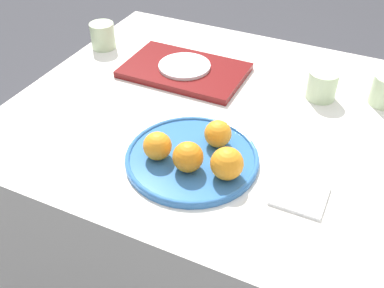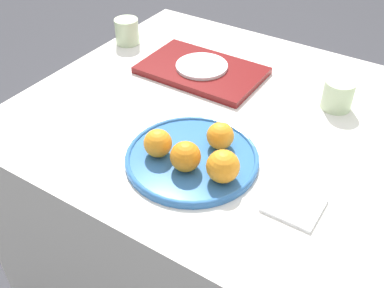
# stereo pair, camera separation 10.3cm
# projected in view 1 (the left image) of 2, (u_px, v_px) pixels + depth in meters

# --- Properties ---
(ground_plane) EXTENTS (12.00, 12.00, 0.00)m
(ground_plane) POSITION_uv_depth(u_px,v_px,m) (242.00, 279.00, 1.64)
(ground_plane) COLOR #38383D
(table) EXTENTS (1.35, 0.97, 0.72)m
(table) POSITION_uv_depth(u_px,v_px,m) (250.00, 213.00, 1.42)
(table) COLOR silver
(table) RESTS_ON ground_plane
(fruit_platter) EXTENTS (0.32, 0.32, 0.02)m
(fruit_platter) POSITION_uv_depth(u_px,v_px,m) (192.00, 157.00, 1.06)
(fruit_platter) COLOR #336BAD
(fruit_platter) RESTS_ON table
(orange_0) EXTENTS (0.07, 0.07, 0.07)m
(orange_0) POSITION_uv_depth(u_px,v_px,m) (157.00, 146.00, 1.03)
(orange_0) COLOR orange
(orange_0) RESTS_ON fruit_platter
(orange_1) EXTENTS (0.07, 0.07, 0.07)m
(orange_1) POSITION_uv_depth(u_px,v_px,m) (228.00, 164.00, 0.98)
(orange_1) COLOR orange
(orange_1) RESTS_ON fruit_platter
(orange_2) EXTENTS (0.07, 0.07, 0.07)m
(orange_2) POSITION_uv_depth(u_px,v_px,m) (188.00, 157.00, 1.00)
(orange_2) COLOR orange
(orange_2) RESTS_ON fruit_platter
(orange_3) EXTENTS (0.07, 0.07, 0.07)m
(orange_3) POSITION_uv_depth(u_px,v_px,m) (218.00, 134.00, 1.07)
(orange_3) COLOR orange
(orange_3) RESTS_ON fruit_platter
(serving_tray) EXTENTS (0.37, 0.23, 0.02)m
(serving_tray) POSITION_uv_depth(u_px,v_px,m) (185.00, 70.00, 1.38)
(serving_tray) COLOR maroon
(serving_tray) RESTS_ON table
(side_plate) EXTENTS (0.16, 0.16, 0.01)m
(side_plate) POSITION_uv_depth(u_px,v_px,m) (185.00, 66.00, 1.37)
(side_plate) COLOR white
(side_plate) RESTS_ON serving_tray
(cup_1) EXTENTS (0.08, 0.08, 0.08)m
(cup_1) POSITION_uv_depth(u_px,v_px,m) (103.00, 36.00, 1.49)
(cup_1) COLOR #B7CC9E
(cup_1) RESTS_ON table
(cup_3) EXTENTS (0.08, 0.08, 0.08)m
(cup_3) POSITION_uv_depth(u_px,v_px,m) (322.00, 85.00, 1.25)
(cup_3) COLOR #B7CC9E
(cup_3) RESTS_ON table
(napkin) EXTENTS (0.11, 0.10, 0.01)m
(napkin) POSITION_uv_depth(u_px,v_px,m) (300.00, 195.00, 0.97)
(napkin) COLOR white
(napkin) RESTS_ON table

